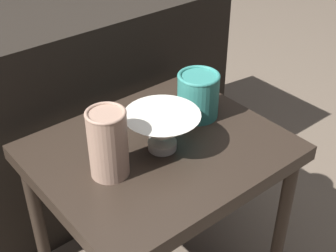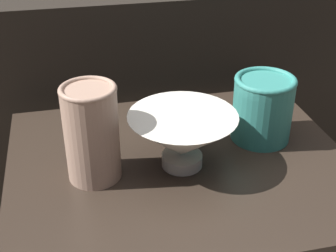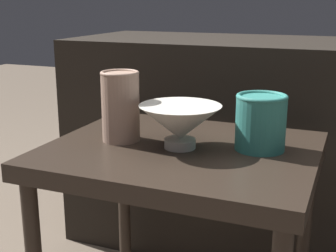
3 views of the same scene
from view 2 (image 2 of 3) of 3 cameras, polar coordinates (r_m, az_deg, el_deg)
name	(u,v)px [view 2 (image 2 of 3)]	position (r m, az deg, el deg)	size (l,w,h in m)	color
table	(180,190)	(0.86, 1.46, -7.77)	(0.60, 0.50, 0.51)	#2D231C
couch_backdrop	(133,100)	(1.38, -4.27, 3.20)	(1.11, 0.50, 0.71)	black
bowl	(184,136)	(0.79, 2.01, -1.25)	(0.18, 0.18, 0.10)	silver
vase_textured_left	(92,132)	(0.76, -9.30, -0.74)	(0.09, 0.09, 0.16)	tan
vase_colorful_right	(263,107)	(0.88, 11.47, 2.26)	(0.11, 0.11, 0.12)	teal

